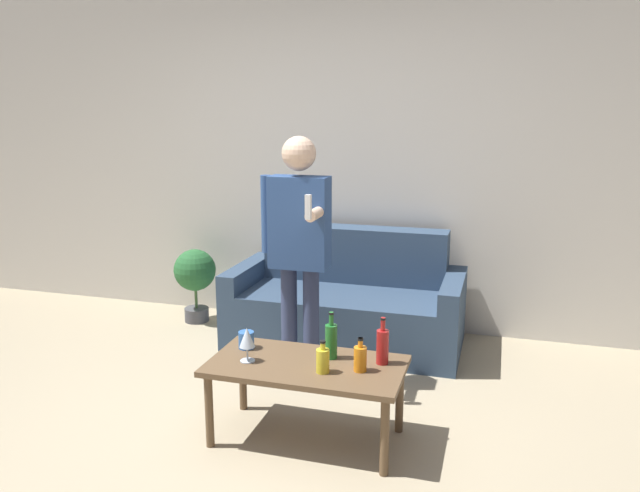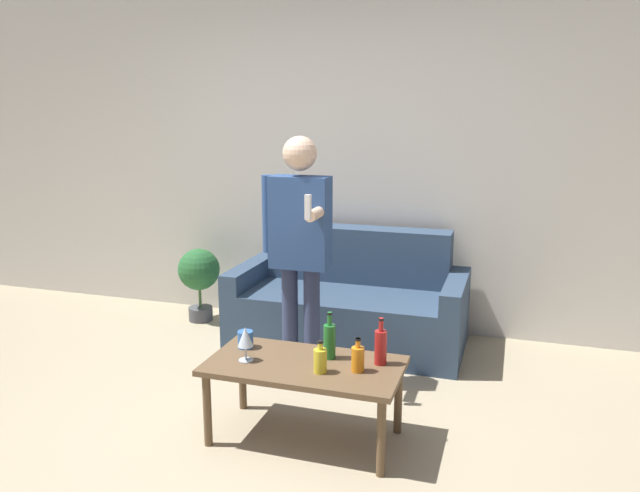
% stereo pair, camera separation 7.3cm
% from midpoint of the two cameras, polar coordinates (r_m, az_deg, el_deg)
% --- Properties ---
extents(ground_plane, '(16.00, 16.00, 0.00)m').
position_cam_midpoint_polar(ground_plane, '(3.35, -8.57, -18.87)').
color(ground_plane, tan).
extents(wall_back, '(8.00, 0.06, 2.70)m').
position_cam_midpoint_polar(wall_back, '(4.99, 2.47, 8.07)').
color(wall_back, silver).
rests_on(wall_back, ground_plane).
extents(couch, '(1.70, 0.82, 0.84)m').
position_cam_midpoint_polar(couch, '(4.71, 3.18, -5.30)').
color(couch, '#334760').
rests_on(couch, ground_plane).
extents(coffee_table, '(1.02, 0.54, 0.43)m').
position_cam_midpoint_polar(coffee_table, '(3.33, -0.79, -11.44)').
color(coffee_table, brown).
rests_on(coffee_table, ground_plane).
extents(bottle_orange, '(0.06, 0.06, 0.26)m').
position_cam_midpoint_polar(bottle_orange, '(3.34, 1.51, -8.61)').
color(bottle_orange, '#23752D').
rests_on(bottle_orange, coffee_table).
extents(bottle_green, '(0.06, 0.06, 0.25)m').
position_cam_midpoint_polar(bottle_green, '(3.28, 6.21, -9.08)').
color(bottle_green, '#B21E1E').
rests_on(bottle_green, coffee_table).
extents(bottle_dark, '(0.07, 0.07, 0.17)m').
position_cam_midpoint_polar(bottle_dark, '(3.18, 0.69, -10.37)').
color(bottle_dark, yellow).
rests_on(bottle_dark, coffee_table).
extents(bottle_yellow, '(0.07, 0.07, 0.18)m').
position_cam_midpoint_polar(bottle_yellow, '(3.20, 4.14, -10.20)').
color(bottle_yellow, orange).
rests_on(bottle_yellow, coffee_table).
extents(wine_glass_near, '(0.08, 0.08, 0.19)m').
position_cam_midpoint_polar(wine_glass_near, '(3.32, -6.20, -8.35)').
color(wine_glass_near, silver).
rests_on(wine_glass_near, coffee_table).
extents(cup_on_table, '(0.09, 0.09, 0.10)m').
position_cam_midpoint_polar(cup_on_table, '(3.52, -6.23, -8.49)').
color(cup_on_table, '#3366B2').
rests_on(cup_on_table, coffee_table).
extents(person_standing_front, '(0.43, 0.40, 1.57)m').
position_cam_midpoint_polar(person_standing_front, '(3.85, -1.35, 0.60)').
color(person_standing_front, navy).
rests_on(person_standing_front, ground_plane).
extents(potted_plant, '(0.34, 0.34, 0.61)m').
position_cam_midpoint_polar(potted_plant, '(5.22, -10.61, -2.52)').
color(potted_plant, '#4C4C51').
rests_on(potted_plant, ground_plane).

